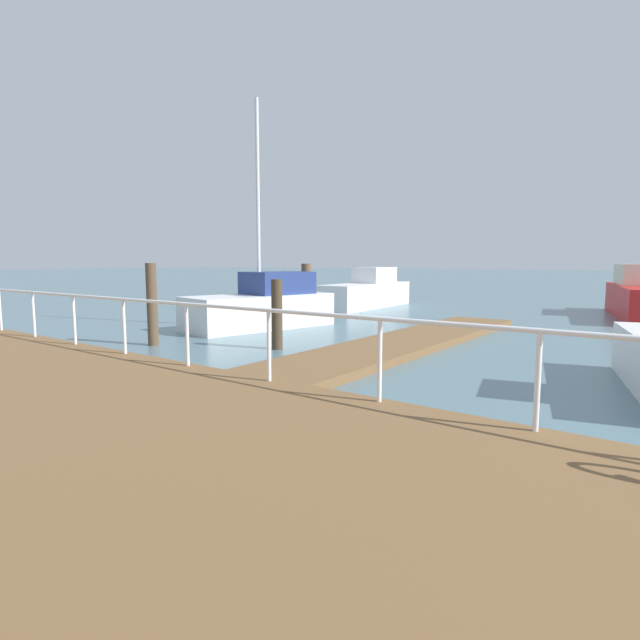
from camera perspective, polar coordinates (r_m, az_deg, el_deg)
ground_plane at (r=20.59m, az=-28.81°, el=-0.20°), size 300.00×300.00×0.00m
floating_dock at (r=12.82m, az=9.19°, el=-2.70°), size 12.48×2.00×0.18m
boardwalk_railing at (r=10.19m, az=-21.56°, el=1.13°), size 0.06×29.83×1.08m
dock_piling_0 at (r=17.46m, az=-1.56°, el=3.01°), size 0.35×0.35×2.10m
dock_piling_1 at (r=13.57m, az=-18.66°, el=1.69°), size 0.27×0.27×2.13m
dock_piling_2 at (r=12.34m, az=-4.95°, el=0.64°), size 0.27×0.27×1.73m
moored_boat_0 at (r=23.26m, az=32.56°, el=2.28°), size 7.49×3.06×2.07m
moored_boat_1 at (r=16.56m, az=-6.54°, el=1.71°), size 5.22×2.89×7.28m
moored_boat_2 at (r=24.09m, az=5.46°, el=3.20°), size 6.59×2.04×1.91m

